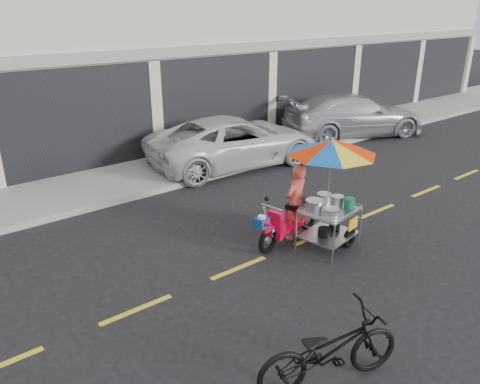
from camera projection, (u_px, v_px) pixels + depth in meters
ground at (316, 236)px, 9.49m from camera, size 90.00×90.00×0.00m
sidewalk at (176, 165)px, 13.48m from camera, size 45.00×3.00×0.15m
shophouse_block at (165, 9)px, 17.26m from camera, size 36.00×8.11×10.40m
centerline at (316, 236)px, 9.49m from camera, size 42.00×0.10×0.01m
white_pickup at (234, 141)px, 13.52m from camera, size 5.30×2.90×1.41m
silver_pickup at (353, 115)px, 16.55m from camera, size 5.48×3.70×1.47m
near_bicycle at (329, 349)px, 5.64m from camera, size 2.01×1.21×1.00m
food_vendor_rig at (317, 178)px, 8.73m from camera, size 2.38×1.93×2.17m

